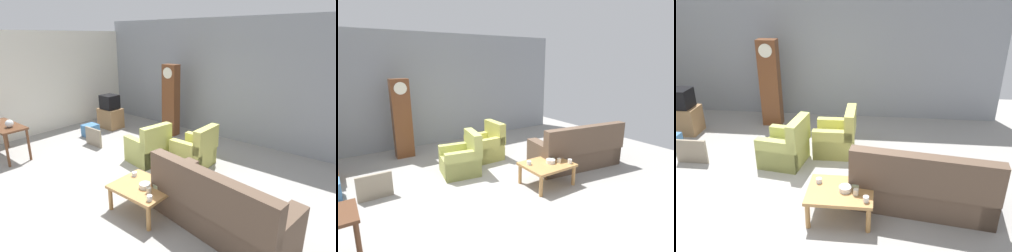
% 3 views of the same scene
% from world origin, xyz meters
% --- Properties ---
extents(ground_plane, '(10.40, 10.40, 0.00)m').
position_xyz_m(ground_plane, '(0.00, 0.00, 0.00)').
color(ground_plane, '#999691').
extents(garage_door_wall, '(8.40, 0.16, 3.20)m').
position_xyz_m(garage_door_wall, '(0.00, 3.60, 1.60)').
color(garage_door_wall, gray).
rests_on(garage_door_wall, ground_plane).
extents(pegboard_wall_left, '(0.12, 6.40, 2.88)m').
position_xyz_m(pegboard_wall_left, '(-4.20, 0.40, 1.44)').
color(pegboard_wall_left, silver).
rests_on(pegboard_wall_left, ground_plane).
extents(couch_floral, '(2.20, 1.17, 1.04)m').
position_xyz_m(couch_floral, '(2.05, -0.10, 0.35)').
color(couch_floral, brown).
rests_on(couch_floral, ground_plane).
extents(armchair_olive_near, '(0.90, 0.87, 0.92)m').
position_xyz_m(armchair_olive_near, '(-0.35, 1.01, 0.31)').
color(armchair_olive_near, tan).
rests_on(armchair_olive_near, ground_plane).
extents(armchair_olive_far, '(0.80, 0.77, 0.92)m').
position_xyz_m(armchair_olive_far, '(0.55, 1.53, 0.31)').
color(armchair_olive_far, tan).
rests_on(armchair_olive_far, ground_plane).
extents(coffee_table_wood, '(0.96, 0.76, 0.44)m').
position_xyz_m(coffee_table_wood, '(0.85, -0.43, 0.38)').
color(coffee_table_wood, '#B27F47').
rests_on(coffee_table_wood, ground_plane).
extents(console_table_dark, '(1.30, 0.56, 0.78)m').
position_xyz_m(console_table_dark, '(-3.13, -0.88, 0.67)').
color(console_table_dark, '#56331E').
rests_on(console_table_dark, ground_plane).
extents(grandfather_clock, '(0.44, 0.30, 2.00)m').
position_xyz_m(grandfather_clock, '(-1.15, 2.81, 1.01)').
color(grandfather_clock, brown).
rests_on(grandfather_clock, ground_plane).
extents(tv_stand_cabinet, '(0.68, 0.52, 0.60)m').
position_xyz_m(tv_stand_cabinet, '(-2.98, 2.12, 0.30)').
color(tv_stand_cabinet, '#997047').
rests_on(tv_stand_cabinet, ground_plane).
extents(tv_crt, '(0.48, 0.44, 0.42)m').
position_xyz_m(tv_crt, '(-2.98, 2.12, 0.81)').
color(tv_crt, black).
rests_on(tv_crt, tv_stand_cabinet).
extents(framed_picture_leaning, '(0.60, 0.05, 0.47)m').
position_xyz_m(framed_picture_leaning, '(-2.13, 0.82, 0.23)').
color(framed_picture_leaning, gray).
rests_on(framed_picture_leaning, ground_plane).
extents(storage_box_blue, '(0.37, 0.39, 0.34)m').
position_xyz_m(storage_box_blue, '(-2.82, 1.23, 0.17)').
color(storage_box_blue, teal).
rests_on(storage_box_blue, ground_plane).
extents(glass_dome_cloche, '(0.18, 0.18, 0.18)m').
position_xyz_m(glass_dome_cloche, '(-2.83, -0.86, 0.87)').
color(glass_dome_cloche, silver).
rests_on(glass_dome_cloche, console_table_dark).
extents(cup_white_porcelain, '(0.08, 0.08, 0.08)m').
position_xyz_m(cup_white_porcelain, '(1.23, -0.67, 0.49)').
color(cup_white_porcelain, white).
rests_on(cup_white_porcelain, coffee_table_wood).
extents(cup_blue_rimmed, '(0.09, 0.09, 0.07)m').
position_xyz_m(cup_blue_rimmed, '(0.51, -0.28, 0.48)').
color(cup_blue_rimmed, silver).
rests_on(cup_blue_rimmed, coffee_table_wood).
extents(cup_cream_tall, '(0.08, 0.08, 0.09)m').
position_xyz_m(cup_cream_tall, '(1.08, -0.52, 0.49)').
color(cup_cream_tall, beige).
rests_on(cup_cream_tall, coffee_table_wood).
extents(bowl_white_stacked, '(0.18, 0.18, 0.07)m').
position_xyz_m(bowl_white_stacked, '(0.92, -0.45, 0.48)').
color(bowl_white_stacked, white).
rests_on(bowl_white_stacked, coffee_table_wood).
extents(bowl_shallow_green, '(0.16, 0.16, 0.05)m').
position_xyz_m(bowl_shallow_green, '(1.07, -0.30, 0.47)').
color(bowl_shallow_green, '#B2C69E').
rests_on(bowl_shallow_green, coffee_table_wood).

